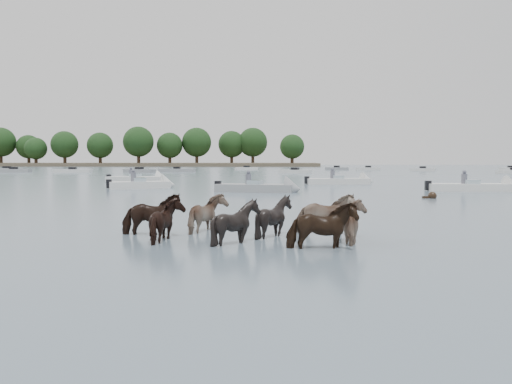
{
  "coord_description": "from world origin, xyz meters",
  "views": [
    {
      "loc": [
        -0.18,
        -11.46,
        1.96
      ],
      "look_at": [
        -0.94,
        2.2,
        1.1
      ],
      "focal_mm": 36.1,
      "sensor_mm": 36.0,
      "label": 1
    }
  ],
  "objects": [
    {
      "name": "ground",
      "position": [
        0.0,
        0.0,
        0.0
      ],
      "size": [
        400.0,
        400.0,
        0.0
      ],
      "primitive_type": "plane",
      "color": "#4C5E6D",
      "rests_on": "ground"
    },
    {
      "name": "shoreline",
      "position": [
        -70.0,
        150.0,
        0.5
      ],
      "size": [
        160.0,
        30.0,
        1.0
      ],
      "primitive_type": "cube",
      "color": "#4C4233",
      "rests_on": "ground"
    },
    {
      "name": "pony_herd",
      "position": [
        -0.98,
        1.22,
        0.41
      ],
      "size": [
        6.74,
        3.69,
        1.34
      ],
      "color": "black",
      "rests_on": "ground"
    },
    {
      "name": "swimming_pony",
      "position": [
        7.3,
        15.14,
        0.1
      ],
      "size": [
        0.72,
        0.44,
        0.44
      ],
      "color": "black",
      "rests_on": "ground"
    },
    {
      "name": "motorboat_a",
      "position": [
        -9.5,
        23.57,
        0.23
      ],
      "size": [
        4.75,
        3.26,
        1.92
      ],
      "rotation": [
        0.0,
        0.0,
        0.41
      ],
      "color": "silver",
      "rests_on": "ground"
    },
    {
      "name": "motorboat_b",
      "position": [
        -1.25,
        19.78,
        0.23
      ],
      "size": [
        5.45,
        2.44,
        1.92
      ],
      "rotation": [
        0.0,
        0.0,
        -0.17
      ],
      "color": "gray",
      "rests_on": "ground"
    },
    {
      "name": "motorboat_c",
      "position": [
        4.83,
        30.31,
        0.23
      ],
      "size": [
        5.73,
        2.51,
        1.92
      ],
      "rotation": [
        0.0,
        0.0,
        0.17
      ],
      "color": "silver",
      "rests_on": "ground"
    },
    {
      "name": "motorboat_d",
      "position": [
        12.25,
        21.4,
        0.22
      ],
      "size": [
        5.9,
        1.68,
        1.92
      ],
      "rotation": [
        0.0,
        0.0,
        0.01
      ],
      "color": "silver",
      "rests_on": "ground"
    },
    {
      "name": "motorboat_f",
      "position": [
        -12.78,
        33.91,
        0.23
      ],
      "size": [
        5.65,
        1.93,
        1.92
      ],
      "rotation": [
        0.0,
        0.0,
        -0.06
      ],
      "color": "silver",
      "rests_on": "ground"
    },
    {
      "name": "distant_flotilla",
      "position": [
        -0.84,
        75.94,
        0.26
      ],
      "size": [
        105.52,
        28.99,
        0.93
      ],
      "color": "gray",
      "rests_on": "ground"
    },
    {
      "name": "treeline",
      "position": [
        -67.72,
        149.22,
        6.95
      ],
      "size": [
        147.83,
        22.78,
        12.44
      ],
      "color": "#382619",
      "rests_on": "ground"
    }
  ]
}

